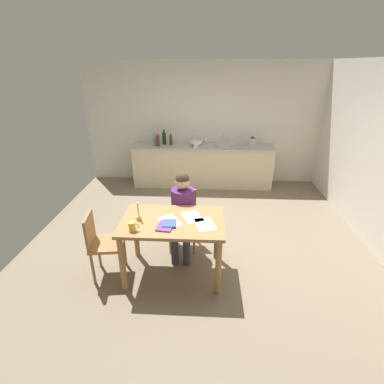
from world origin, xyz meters
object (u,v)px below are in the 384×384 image
(book_magazine, at_px, (169,224))
(wine_glass_by_kettle, at_px, (201,139))
(bottle_wine_red, at_px, (164,138))
(wine_glass_near_sink, at_px, (206,139))
(chair_side_empty, at_px, (102,242))
(teacup_on_counter, at_px, (196,145))
(sink_unit, at_px, (224,145))
(chair_at_table, at_px, (183,217))
(coffee_mug, at_px, (132,226))
(dining_table, at_px, (173,229))
(bottle_vinegar, at_px, (158,141))
(candlestick, at_px, (139,215))
(stovetop_kettle, at_px, (252,142))
(bottle_sauce, at_px, (171,140))
(wine_glass_back_left, at_px, (195,139))
(book_cookery, at_px, (165,226))
(bottle_oil, at_px, (154,139))
(mixing_bowl, at_px, (196,143))

(book_magazine, height_order, wine_glass_by_kettle, wine_glass_by_kettle)
(bottle_wine_red, distance_m, wine_glass_near_sink, 0.91)
(chair_side_empty, height_order, bottle_wine_red, bottle_wine_red)
(teacup_on_counter, bearing_deg, sink_unit, 14.49)
(chair_at_table, xyz_separation_m, coffee_mug, (-0.50, -0.90, 0.36))
(dining_table, distance_m, chair_side_empty, 0.90)
(bottle_vinegar, bearing_deg, chair_at_table, -72.44)
(book_magazine, height_order, bottle_wine_red, bottle_wine_red)
(chair_side_empty, height_order, book_magazine, chair_side_empty)
(book_magazine, distance_m, bottle_vinegar, 3.12)
(sink_unit, bearing_deg, candlestick, -110.81)
(stovetop_kettle, xyz_separation_m, teacup_on_counter, (-1.20, -0.15, -0.05))
(book_magazine, bearing_deg, bottle_sauce, 94.30)
(bottle_wine_red, distance_m, wine_glass_back_left, 0.67)
(bottle_wine_red, relative_size, wine_glass_back_left, 2.05)
(wine_glass_by_kettle, bearing_deg, teacup_on_counter, -110.28)
(book_cookery, relative_size, teacup_on_counter, 1.97)
(dining_table, height_order, bottle_vinegar, bottle_vinegar)
(chair_at_table, distance_m, bottle_vinegar, 2.47)
(bottle_oil, bearing_deg, mixing_bowl, 2.72)
(sink_unit, distance_m, wine_glass_by_kettle, 0.51)
(stovetop_kettle, relative_size, wine_glass_near_sink, 1.43)
(chair_at_table, relative_size, stovetop_kettle, 3.91)
(coffee_mug, distance_m, bottle_vinegar, 3.21)
(bottle_sauce, height_order, wine_glass_by_kettle, bottle_sauce)
(sink_unit, height_order, bottle_vinegar, bottle_vinegar)
(book_magazine, xyz_separation_m, wine_glass_by_kettle, (0.29, 3.29, 0.21))
(chair_at_table, height_order, chair_side_empty, chair_side_empty)
(wine_glass_near_sink, xyz_separation_m, teacup_on_counter, (-0.21, -0.30, -0.07))
(bottle_sauce, height_order, wine_glass_back_left, bottle_sauce)
(chair_at_table, relative_size, wine_glass_back_left, 5.59)
(bottle_oil, height_order, teacup_on_counter, bottle_oil)
(chair_side_empty, xyz_separation_m, candlestick, (0.48, 0.06, 0.36))
(wine_glass_near_sink, bearing_deg, chair_side_empty, -110.98)
(teacup_on_counter, bearing_deg, book_cookery, -94.24)
(wine_glass_back_left, bearing_deg, chair_side_empty, -107.23)
(book_cookery, xyz_separation_m, mixing_bowl, (0.22, 3.21, 0.16))
(bottle_vinegar, distance_m, wine_glass_near_sink, 1.04)
(bottle_oil, bearing_deg, book_cookery, -77.92)
(chair_at_table, relative_size, chair_side_empty, 0.99)
(stovetop_kettle, xyz_separation_m, wine_glass_near_sink, (-0.99, 0.15, 0.01))
(bottle_oil, relative_size, bottle_sauce, 1.24)
(chair_side_empty, height_order, bottle_sauce, bottle_sauce)
(coffee_mug, distance_m, candlestick, 0.24)
(book_magazine, bearing_deg, dining_table, 75.37)
(coffee_mug, bearing_deg, teacup_on_counter, 79.53)
(coffee_mug, distance_m, wine_glass_near_sink, 3.53)
(book_magazine, height_order, bottle_vinegar, bottle_vinegar)
(dining_table, height_order, candlestick, candlestick)
(book_magazine, bearing_deg, chair_at_table, 80.12)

